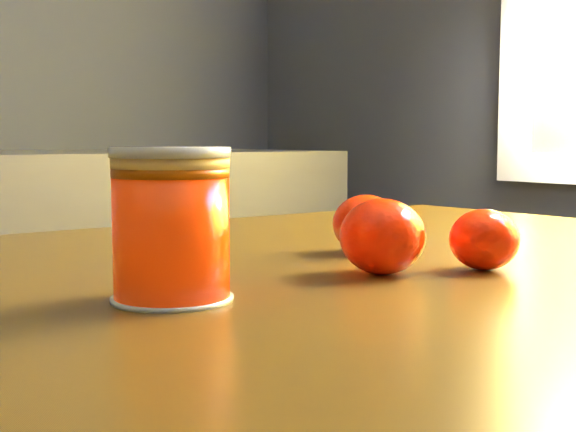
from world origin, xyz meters
TOP-DOWN VIEW (x-y plane):
  - table at (0.77, 0.22)m, footprint 1.12×0.80m
  - juice_glass at (0.59, 0.15)m, footprint 0.08×0.08m
  - orange_front at (0.78, 0.15)m, footprint 0.09×0.09m
  - orange_back at (0.85, 0.25)m, footprint 0.07×0.07m
  - orange_extra at (0.86, 0.11)m, footprint 0.07×0.07m

SIDE VIEW (x-z plane):
  - table at x=0.77m, z-range 0.31..1.13m
  - orange_extra at x=0.86m, z-range 0.82..0.87m
  - orange_back at x=0.85m, z-range 0.82..0.88m
  - orange_front at x=0.78m, z-range 0.82..0.88m
  - juice_glass at x=0.59m, z-range 0.82..0.92m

